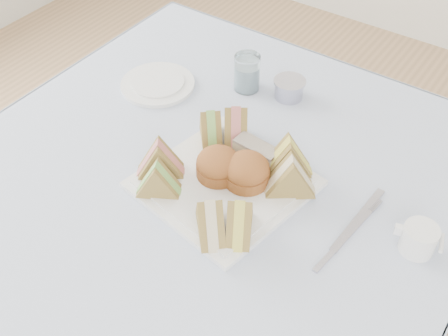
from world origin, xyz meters
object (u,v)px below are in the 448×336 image
Objects in this scene: table at (215,278)px; serving_plate at (224,184)px; water_glass at (247,73)px; creamer_jug at (419,239)px.

serving_plate is (0.04, -0.02, 0.38)m from table.
table is at bearing -70.51° from water_glass.
serving_plate is at bearing -26.23° from table.
serving_plate reaches higher than table.
creamer_jug is at bearing 6.26° from table.
water_glass is at bearing 124.89° from serving_plate.
water_glass is (-0.10, 0.28, 0.42)m from table.
table is 0.38m from serving_plate.
serving_plate is at bearing 175.09° from creamer_jug.
table is at bearing 171.16° from creamer_jug.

